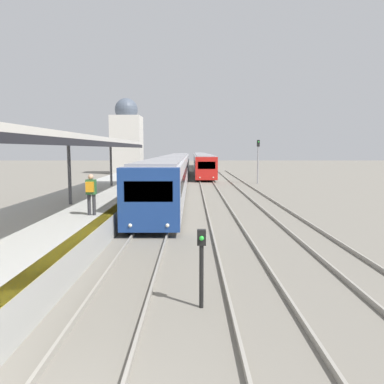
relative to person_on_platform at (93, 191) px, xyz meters
name	(u,v)px	position (x,y,z in m)	size (l,w,h in m)	color
platform_canopy	(71,140)	(-1.81, 3.08, 2.11)	(4.00, 23.29, 3.22)	beige
person_on_platform	(93,191)	(0.00, 0.00, 0.00)	(0.40, 0.40, 1.66)	#2D2D33
train_near	(176,169)	(2.31, 23.35, -0.30)	(2.55, 46.65, 3.03)	navy
train_far	(203,161)	(5.67, 48.56, -0.34)	(2.49, 44.92, 2.94)	red
signal_post_near	(203,260)	(4.29, -6.65, -0.84)	(0.20, 0.21, 1.84)	black
signal_mast_far	(260,156)	(11.11, 25.00, 0.97)	(0.28, 0.29, 4.64)	gray
distant_domed_building	(129,138)	(-5.70, 41.61, 3.30)	(4.39, 4.39, 11.19)	silver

